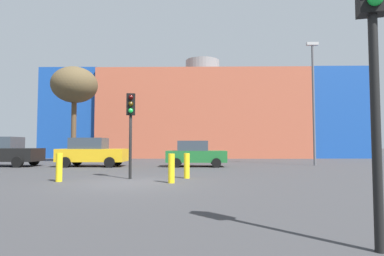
% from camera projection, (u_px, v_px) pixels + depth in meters
% --- Properties ---
extents(ground_plane, '(200.00, 200.00, 0.00)m').
position_uv_depth(ground_plane, '(129.00, 183.00, 11.35)').
color(ground_plane, '#38383A').
extents(building_backdrop, '(34.33, 10.41, 11.32)m').
position_uv_depth(building_backdrop, '(203.00, 116.00, 36.29)').
color(building_backdrop, '#B2563D').
rests_on(building_backdrop, ground_plane).
extents(parked_car_0, '(4.41, 2.16, 1.91)m').
position_uv_depth(parked_car_0, '(4.00, 152.00, 20.04)').
color(parked_car_0, black).
rests_on(parked_car_0, ground_plane).
extents(parked_car_1, '(4.26, 2.09, 1.85)m').
position_uv_depth(parked_car_1, '(92.00, 152.00, 19.95)').
color(parked_car_1, gold).
rests_on(parked_car_1, ground_plane).
extents(parked_car_2, '(3.82, 1.88, 1.66)m').
position_uv_depth(parked_car_2, '(195.00, 154.00, 19.83)').
color(parked_car_2, '#1E662D').
rests_on(parked_car_2, ground_plane).
extents(traffic_light_near_right, '(0.40, 0.39, 4.08)m').
position_uv_depth(traffic_light_near_right, '(373.00, 28.00, 4.19)').
color(traffic_light_near_right, black).
rests_on(traffic_light_near_right, ground_plane).
extents(traffic_light_island, '(0.40, 0.39, 3.54)m').
position_uv_depth(traffic_light_island, '(131.00, 116.00, 12.82)').
color(traffic_light_island, black).
rests_on(traffic_light_island, ground_plane).
extents(bare_tree_0, '(3.66, 3.66, 7.74)m').
position_uv_depth(bare_tree_0, '(75.00, 86.00, 25.11)').
color(bare_tree_0, brown).
rests_on(bare_tree_0, ground_plane).
extents(bollard_yellow_0, '(0.24, 0.24, 1.08)m').
position_uv_depth(bollard_yellow_0, '(171.00, 168.00, 11.37)').
color(bollard_yellow_0, yellow).
rests_on(bollard_yellow_0, ground_plane).
extents(bollard_yellow_1, '(0.24, 0.24, 1.09)m').
position_uv_depth(bollard_yellow_1, '(59.00, 167.00, 11.80)').
color(bollard_yellow_1, yellow).
rests_on(bollard_yellow_1, ground_plane).
extents(bollard_yellow_2, '(0.24, 0.24, 1.05)m').
position_uv_depth(bollard_yellow_2, '(187.00, 166.00, 12.95)').
color(bollard_yellow_2, yellow).
rests_on(bollard_yellow_2, ground_plane).
extents(street_lamp, '(0.80, 0.24, 8.52)m').
position_uv_depth(street_lamp, '(313.00, 96.00, 21.29)').
color(street_lamp, '#59595E').
rests_on(street_lamp, ground_plane).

